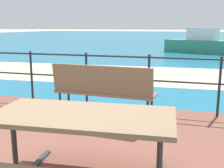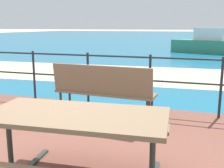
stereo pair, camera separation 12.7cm
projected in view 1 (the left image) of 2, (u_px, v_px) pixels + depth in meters
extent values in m
cube|color=#196B8E|center=(185.00, 37.00, 40.59)|extent=(90.00, 90.00, 0.01)
cube|color=beige|center=(150.00, 75.00, 9.06)|extent=(54.12, 6.34, 0.01)
cube|color=#7A6047|center=(82.00, 116.00, 2.41)|extent=(1.64, 0.88, 0.04)
cube|color=#7A6047|center=(99.00, 124.00, 3.03)|extent=(1.60, 0.38, 0.04)
cylinder|color=#2D3833|center=(15.00, 149.00, 2.62)|extent=(0.05, 0.05, 0.74)
cylinder|color=#2D3833|center=(159.00, 163.00, 2.35)|extent=(0.05, 0.05, 0.74)
cube|color=#7A6047|center=(105.00, 93.00, 4.51)|extent=(1.67, 0.49, 0.04)
cube|color=#7A6047|center=(100.00, 80.00, 4.29)|extent=(1.65, 0.18, 0.45)
cylinder|color=#2D3833|center=(152.00, 108.00, 4.45)|extent=(0.04, 0.04, 0.45)
cylinder|color=#2D3833|center=(148.00, 113.00, 4.17)|extent=(0.04, 0.04, 0.45)
cylinder|color=#2D3833|center=(69.00, 100.00, 4.93)|extent=(0.04, 0.04, 0.45)
cylinder|color=#2D3833|center=(60.00, 104.00, 4.66)|extent=(0.04, 0.04, 0.45)
cylinder|color=#1E2328|center=(32.00, 77.00, 5.59)|extent=(0.04, 0.04, 1.02)
cylinder|color=#1E2328|center=(87.00, 80.00, 5.27)|extent=(0.04, 0.04, 1.02)
cylinder|color=#1E2328|center=(149.00, 83.00, 4.94)|extent=(0.04, 0.04, 1.02)
cylinder|color=#1E2328|center=(219.00, 87.00, 4.62)|extent=(0.04, 0.04, 1.02)
cylinder|color=#1E2328|center=(117.00, 56.00, 5.01)|extent=(5.90, 0.03, 0.03)
cylinder|color=#1E2328|center=(117.00, 79.00, 5.10)|extent=(5.90, 0.03, 0.03)
cube|color=#338466|center=(208.00, 47.00, 16.36)|extent=(5.16, 3.18, 0.75)
cube|color=silver|center=(203.00, 34.00, 16.43)|extent=(1.89, 1.44, 0.71)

